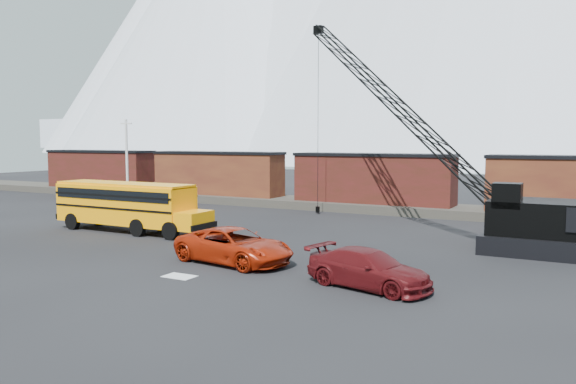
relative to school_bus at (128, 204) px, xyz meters
name	(u,v)px	position (x,y,z in m)	size (l,w,h in m)	color
ground	(223,259)	(10.29, -4.06, -1.79)	(160.00, 160.00, 0.00)	black
gravel_berm	(373,207)	(10.29, 17.94, -1.44)	(120.00, 5.00, 0.70)	#413C35
boxcar_west_far	(100,169)	(-21.71, 17.94, 0.97)	(13.70, 3.10, 4.17)	#4C1615
boxcar_west_near	(218,173)	(-5.71, 17.94, 0.97)	(13.70, 3.10, 4.17)	#481B14
boxcar_mid	(373,178)	(10.29, 17.94, 0.97)	(13.70, 3.10, 4.17)	#4C1615
utility_pole	(127,159)	(-13.71, 13.94, 2.36)	(1.40, 0.24, 8.00)	silver
snow_patch	(180,276)	(10.79, -8.06, -1.78)	(1.40, 0.90, 0.02)	silver
school_bus	(128,204)	(0.00, 0.00, 0.00)	(11.65, 2.65, 3.19)	#FE9A05
red_pickup	(234,246)	(11.37, -4.63, -0.94)	(2.83, 6.14, 1.71)	#A21F07
maroon_suv	(369,269)	(18.73, -5.87, -1.02)	(2.17, 5.33, 1.55)	#500E11
crawler_crane	(394,103)	(14.71, 9.52, 6.66)	(20.30, 11.48, 15.16)	black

